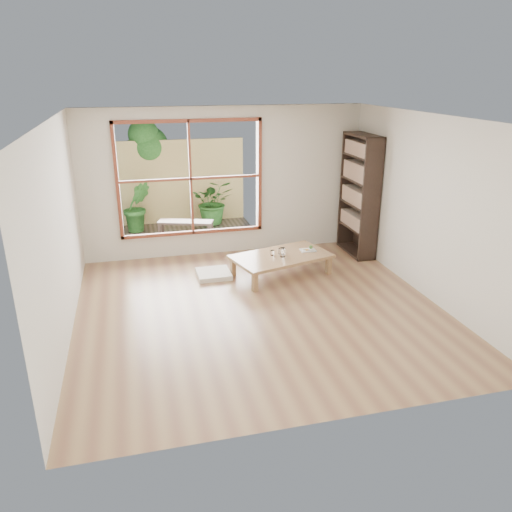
{
  "coord_description": "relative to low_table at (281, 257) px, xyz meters",
  "views": [
    {
      "loc": [
        -1.59,
        -6.13,
        3.14
      ],
      "look_at": [
        0.11,
        0.64,
        0.55
      ],
      "focal_mm": 35.0,
      "sensor_mm": 36.0,
      "label": 1
    }
  ],
  "objects": [
    {
      "name": "food_tray",
      "position": [
        0.51,
        0.11,
        0.06
      ],
      "size": [
        0.25,
        0.19,
        0.08
      ],
      "rotation": [
        0.0,
        0.0,
        -0.03
      ],
      "color": "white",
      "rests_on": "low_table"
    },
    {
      "name": "glass_short",
      "position": [
        0.01,
        0.07,
        0.09
      ],
      "size": [
        0.07,
        0.07,
        0.09
      ],
      "primitive_type": "cylinder",
      "color": "silver",
      "rests_on": "low_table"
    },
    {
      "name": "bamboo_fence",
      "position": [
        -1.26,
        3.43,
        0.6
      ],
      "size": [
        2.8,
        0.06,
        1.8
      ],
      "primitive_type": "cube",
      "color": "tan",
      "rests_on": "ground"
    },
    {
      "name": "bookshelf",
      "position": [
        1.65,
        0.7,
        0.77
      ],
      "size": [
        0.34,
        0.96,
        2.14
      ],
      "primitive_type": "cube",
      "color": "black",
      "rests_on": "ground"
    },
    {
      "name": "shrub_right",
      "position": [
        -0.58,
        3.12,
        0.21
      ],
      "size": [
        0.95,
        0.85,
        0.97
      ],
      "primitive_type": "imported",
      "rotation": [
        0.0,
        0.0,
        -0.12
      ],
      "color": "#2F6625",
      "rests_on": "deck"
    },
    {
      "name": "glass_small",
      "position": [
        -0.14,
        0.04,
        0.08
      ],
      "size": [
        0.07,
        0.07,
        0.08
      ],
      "primitive_type": "cylinder",
      "color": "silver",
      "rests_on": "low_table"
    },
    {
      "name": "low_table",
      "position": [
        0.0,
        0.0,
        0.0
      ],
      "size": [
        1.73,
        1.26,
        0.34
      ],
      "rotation": [
        0.0,
        0.0,
        0.28
      ],
      "color": "#A3754F",
      "rests_on": "ground"
    },
    {
      "name": "garden_bench",
      "position": [
        -1.29,
        2.27,
        0.01
      ],
      "size": [
        1.12,
        0.64,
        0.34
      ],
      "rotation": [
        0.0,
        0.0,
        -0.32
      ],
      "color": "black",
      "rests_on": "deck"
    },
    {
      "name": "glass_tall",
      "position": [
        -0.0,
        -0.07,
        0.12
      ],
      "size": [
        0.08,
        0.08,
        0.15
      ],
      "primitive_type": "cylinder",
      "color": "silver",
      "rests_on": "low_table"
    },
    {
      "name": "deck",
      "position": [
        -1.26,
        2.43,
        -0.3
      ],
      "size": [
        2.8,
        2.0,
        0.05
      ],
      "primitive_type": "cube",
      "color": "#383029",
      "rests_on": "ground"
    },
    {
      "name": "floor_cushion",
      "position": [
        -1.08,
        0.2,
        -0.26
      ],
      "size": [
        0.53,
        0.53,
        0.08
      ],
      "primitive_type": "cube",
      "rotation": [
        0.0,
        0.0,
        0.01
      ],
      "color": "silver",
      "rests_on": "ground"
    },
    {
      "name": "glass_mid",
      "position": [
        0.04,
        0.07,
        0.09
      ],
      "size": [
        0.06,
        0.06,
        0.09
      ],
      "primitive_type": "cylinder",
      "color": "silver",
      "rests_on": "low_table"
    },
    {
      "name": "ground",
      "position": [
        -0.66,
        -1.13,
        -0.3
      ],
      "size": [
        5.0,
        5.0,
        0.0
      ],
      "primitive_type": "plane",
      "color": "#9F7B4F",
      "rests_on": "ground"
    },
    {
      "name": "garden_tree",
      "position": [
        -1.94,
        3.74,
        1.33
      ],
      "size": [
        1.04,
        0.85,
        2.22
      ],
      "color": "#4C3D2D",
      "rests_on": "ground"
    },
    {
      "name": "shrub_left",
      "position": [
        -2.19,
        2.95,
        0.25
      ],
      "size": [
        0.65,
        0.56,
        1.04
      ],
      "primitive_type": "imported",
      "rotation": [
        0.0,
        0.0,
        0.19
      ],
      "color": "#2F6625",
      "rests_on": "deck"
    }
  ]
}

